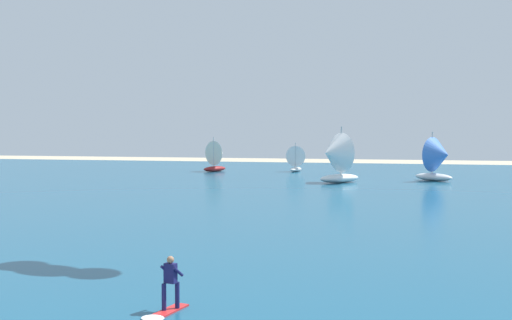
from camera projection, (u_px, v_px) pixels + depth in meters
name	position (u px, v px, depth m)	size (l,w,h in m)	color
ocean	(354.00, 193.00, 54.23)	(160.00, 90.00, 0.10)	navy
kitesurfer	(167.00, 293.00, 18.79)	(0.99, 2.03, 1.67)	red
sailboat_near_shore	(334.00, 157.00, 62.84)	(5.00, 4.99, 5.66)	white
sailboat_far_left	(439.00, 159.00, 64.94)	(4.62, 4.35, 5.14)	silver
sailboat_mid_right	(297.00, 158.00, 79.73)	(2.79, 3.22, 3.65)	silver
sailboat_anchored_offshore	(218.00, 156.00, 79.91)	(3.50, 3.91, 4.36)	maroon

